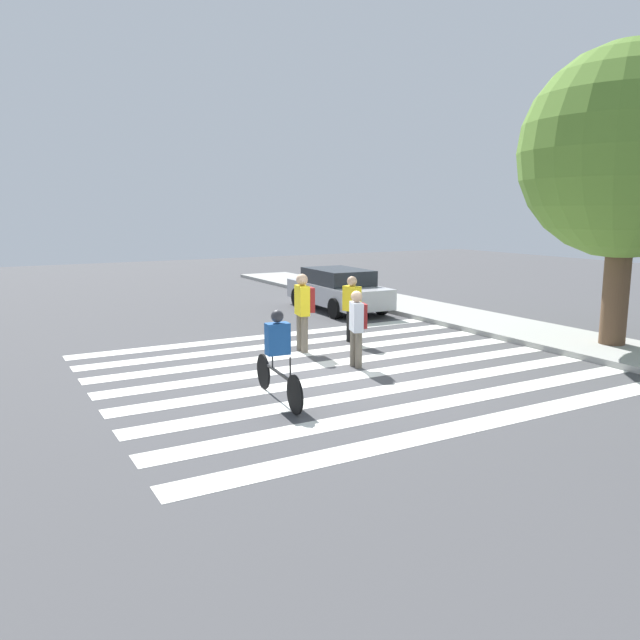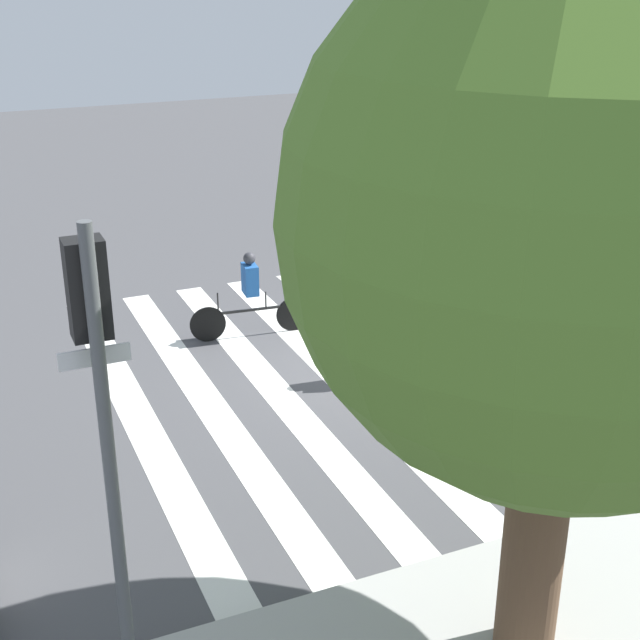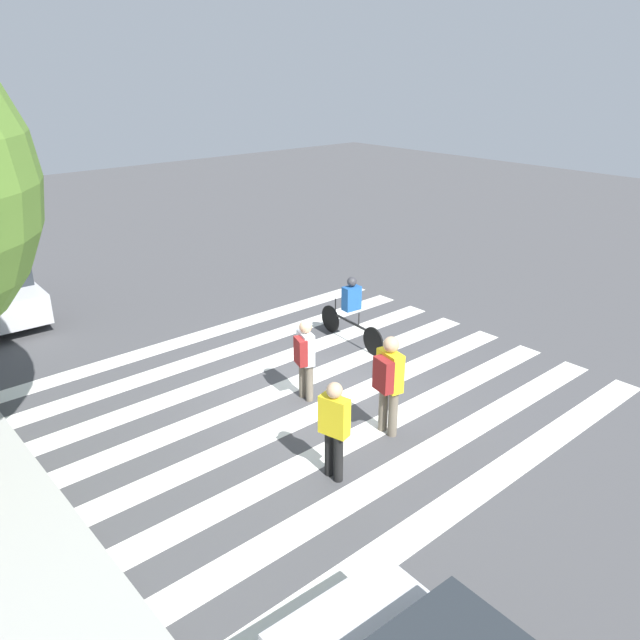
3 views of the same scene
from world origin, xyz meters
TOP-DOWN VIEW (x-y plane):
  - ground_plane at (0.00, 0.00)m, footprint 60.00×60.00m
  - sidewalk_curb at (0.00, 6.25)m, footprint 36.00×2.50m
  - crosswalk_stripes at (0.00, 0.00)m, footprint 8.35×10.00m
  - street_tree at (1.51, 6.56)m, footprint 4.83×4.83m
  - pedestrian_adult_tall_backpack at (-1.91, 0.04)m, footprint 0.54×0.48m
  - pedestrian_adult_yellow_jacket at (-0.06, 0.34)m, footprint 0.49×0.47m
  - pedestrian_adult_blue_shirt at (-2.24, 1.58)m, footprint 0.50×0.32m
  - cyclist_mid_street at (1.28, -2.15)m, footprint 2.26×0.42m
  - car_parked_far_curb at (-6.71, 3.86)m, footprint 4.45×2.01m

SIDE VIEW (x-z plane):
  - ground_plane at x=0.00m, z-range 0.00..0.00m
  - crosswalk_stripes at x=0.00m, z-range 0.00..0.01m
  - sidewalk_curb at x=0.00m, z-range 0.00..0.14m
  - car_parked_far_curb at x=-6.71m, z-range 0.02..1.41m
  - cyclist_mid_street at x=1.28m, z-range 0.06..1.67m
  - pedestrian_adult_blue_shirt at x=-2.24m, z-range 0.11..1.78m
  - pedestrian_adult_yellow_jacket at x=-0.06m, z-range 0.14..1.77m
  - pedestrian_adult_tall_backpack at x=-1.91m, z-range 0.16..1.99m
  - street_tree at x=1.51m, z-range 1.06..8.06m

